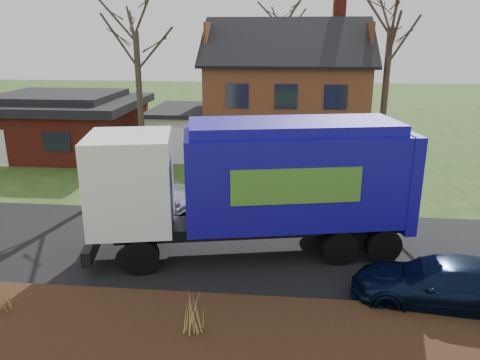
{
  "coord_description": "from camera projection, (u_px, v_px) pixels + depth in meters",
  "views": [
    {
      "loc": [
        2.04,
        -14.85,
        7.14
      ],
      "look_at": [
        0.32,
        2.5,
        1.71
      ],
      "focal_mm": 35.0,
      "sensor_mm": 36.0,
      "label": 1
    }
  ],
  "objects": [
    {
      "name": "tree_back",
      "position": [
        284.0,
        3.0,
        33.28
      ],
      "size": [
        3.51,
        3.51,
        11.1
      ],
      "color": "#3B3123",
      "rests_on": "ground"
    },
    {
      "name": "tree_front_east",
      "position": [
        393.0,
        2.0,
        23.51
      ],
      "size": [
        3.86,
        3.86,
        10.71
      ],
      "color": "#3F2E25",
      "rests_on": "ground"
    },
    {
      "name": "navy_wagon",
      "position": [
        445.0,
        284.0,
        12.59
      ],
      "size": [
        5.09,
        2.55,
        1.42
      ],
      "primitive_type": "imported",
      "rotation": [
        0.0,
        0.0,
        -1.69
      ],
      "color": "black",
      "rests_on": "ground"
    },
    {
      "name": "garbage_truck",
      "position": [
        259.0,
        179.0,
        15.35
      ],
      "size": [
        10.87,
        4.87,
        4.51
      ],
      "rotation": [
        0.0,
        0.0,
        0.2
      ],
      "color": "black",
      "rests_on": "ground"
    },
    {
      "name": "tree_front_west",
      "position": [
        134.0,
        8.0,
        22.17
      ],
      "size": [
        3.41,
        3.41,
        10.14
      ],
      "color": "#3C3124",
      "rests_on": "ground"
    },
    {
      "name": "mulch_verge",
      "position": [
        195.0,
        336.0,
        11.35
      ],
      "size": [
        80.0,
        3.5,
        0.3
      ],
      "primitive_type": "cube",
      "color": "black",
      "rests_on": "ground"
    },
    {
      "name": "ground",
      "position": [
        224.0,
        247.0,
        16.43
      ],
      "size": [
        120.0,
        120.0,
        0.0
      ],
      "primitive_type": "plane",
      "color": "#254717",
      "rests_on": "ground"
    },
    {
      "name": "road",
      "position": [
        224.0,
        247.0,
        16.42
      ],
      "size": [
        80.0,
        7.0,
        0.02
      ],
      "primitive_type": "cube",
      "color": "black",
      "rests_on": "ground"
    },
    {
      "name": "grass_clump_mid",
      "position": [
        192.0,
        313.0,
        11.06
      ],
      "size": [
        0.38,
        0.32,
        1.08
      ],
      "color": "tan",
      "rests_on": "mulch_verge"
    },
    {
      "name": "ranch_house",
      "position": [
        62.0,
        123.0,
        29.37
      ],
      "size": [
        9.8,
        8.2,
        3.7
      ],
      "color": "maroon",
      "rests_on": "ground"
    },
    {
      "name": "main_house",
      "position": [
        278.0,
        88.0,
        28.3
      ],
      "size": [
        12.95,
        8.95,
        9.26
      ],
      "color": "beige",
      "rests_on": "ground"
    },
    {
      "name": "silver_sedan",
      "position": [
        148.0,
        190.0,
        20.16
      ],
      "size": [
        4.64,
        3.08,
        1.44
      ],
      "primitive_type": "imported",
      "rotation": [
        0.0,
        0.0,
        1.18
      ],
      "color": "#B1B4BA",
      "rests_on": "ground"
    }
  ]
}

